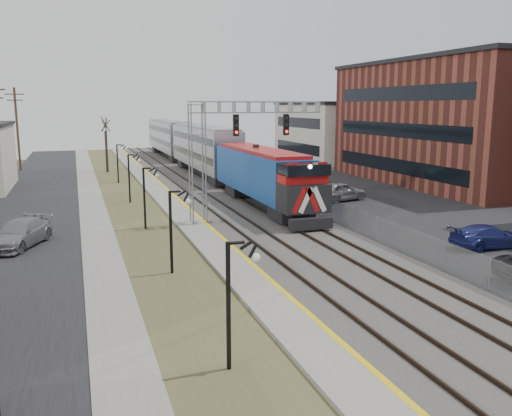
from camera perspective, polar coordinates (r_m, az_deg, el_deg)
name	(u,v)px	position (r m, az deg, el deg)	size (l,w,h in m)	color
street_west	(29,216)	(42.47, -22.82, -0.75)	(7.00, 120.00, 0.04)	black
sidewalk	(93,212)	(42.33, -16.75, -0.37)	(2.00, 120.00, 0.08)	gray
grass_median	(134,209)	(42.51, -12.71, -0.15)	(4.00, 120.00, 0.06)	#464F2A
platform	(173,206)	(42.88, -8.73, 0.21)	(2.00, 120.00, 0.24)	gray
ballast_bed	(234,203)	(43.98, -2.30, 0.56)	(8.00, 120.00, 0.20)	#595651
parking_lot	(365,196)	(48.66, 11.40, 1.25)	(16.00, 120.00, 0.04)	black
platform_edge	(184,204)	(43.01, -7.58, 0.44)	(0.24, 120.00, 0.01)	gold
track_near	(210,202)	(43.45, -4.84, 0.64)	(1.58, 120.00, 0.15)	#2D2119
track_far	(252,200)	(44.38, -0.44, 0.89)	(1.58, 120.00, 0.15)	#2D2119
train	(196,149)	(64.36, -6.31, 6.23)	(3.00, 63.05, 5.33)	#124293
signal_gantry	(223,141)	(35.87, -3.52, 7.08)	(9.00, 1.07, 8.15)	gray
lampposts	(170,232)	(25.87, -9.05, -2.49)	(0.14, 62.14, 4.00)	black
fence	(283,192)	(45.19, 2.82, 1.73)	(0.04, 120.00, 1.60)	gray
bare_trees	(14,173)	(46.03, -24.16, 3.36)	(12.30, 42.30, 5.95)	#382D23
car_lot_d	(488,237)	(32.87, 23.23, -2.83)	(1.81, 4.45, 1.29)	navy
car_lot_e	(340,192)	(45.54, 8.86, 1.69)	(1.90, 4.72, 1.61)	gray
car_lot_f	(304,177)	(54.47, 5.08, 3.23)	(1.67, 4.78, 1.58)	#0D4326
car_street_b	(19,234)	(33.25, -23.68, -2.55)	(2.07, 5.10, 1.48)	gray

